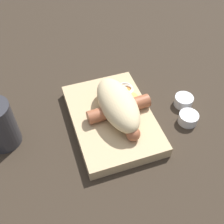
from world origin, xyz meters
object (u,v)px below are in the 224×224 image
object	(u,v)px
sausage	(119,110)
condiment_cup_far	(184,101)
food_tray	(112,119)
condiment_cup_near	(188,119)
bread_roll	(117,103)

from	to	relation	value
sausage	condiment_cup_far	xyz separation A→B (m)	(-0.00, 0.16, -0.03)
food_tray	condiment_cup_near	bearing A→B (deg)	72.53
bread_roll	food_tray	bearing A→B (deg)	-72.37
food_tray	sausage	size ratio (longest dim) A/B	1.45
condiment_cup_near	condiment_cup_far	size ratio (longest dim) A/B	1.00
food_tray	sausage	bearing A→B (deg)	80.59
bread_roll	condiment_cup_near	distance (m)	0.17
food_tray	condiment_cup_far	size ratio (longest dim) A/B	5.66
condiment_cup_near	condiment_cup_far	distance (m)	0.05
food_tray	bread_roll	bearing A→B (deg)	107.63
bread_roll	sausage	world-z (taller)	bread_roll
food_tray	bread_roll	world-z (taller)	bread_roll
sausage	food_tray	bearing A→B (deg)	-99.41
food_tray	condiment_cup_far	xyz separation A→B (m)	(0.00, 0.18, -0.00)
food_tray	condiment_cup_near	xyz separation A→B (m)	(0.05, 0.16, -0.00)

